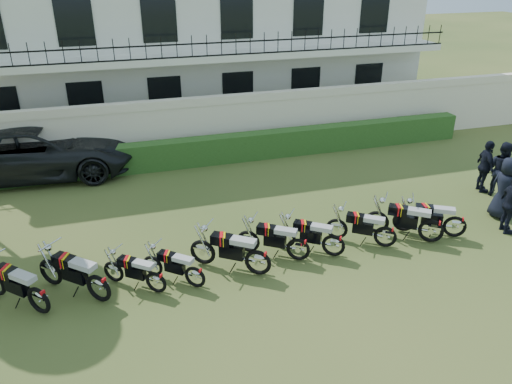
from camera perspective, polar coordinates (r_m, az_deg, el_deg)
ground at (r=12.58m, az=3.27°, el=-8.40°), size 100.00×100.00×0.00m
perimeter_wall at (r=19.07m, az=-4.88°, el=7.56°), size 30.00×0.35×2.30m
hedge at (r=18.78m, az=-1.29°, el=5.19°), size 18.00×0.60×1.00m
building at (r=24.25m, az=-8.29°, el=17.41°), size 20.40×9.60×7.40m
motorcycle_0 at (r=11.72m, az=-23.70°, el=-10.65°), size 1.53×1.48×1.10m
motorcycle_1 at (r=11.62m, az=-17.63°, el=-9.78°), size 1.61×1.50×1.14m
motorcycle_2 at (r=11.63m, az=-11.40°, el=-9.55°), size 1.37×1.12×0.92m
motorcycle_3 at (r=11.66m, az=-7.01°, el=-9.08°), size 1.35×1.16×0.92m
motorcycle_4 at (r=11.93m, az=0.23°, el=-7.38°), size 1.78×1.31×1.15m
motorcycle_5 at (r=12.54m, az=4.88°, el=-5.96°), size 1.65×1.16×1.05m
motorcycle_6 at (r=12.82m, az=8.88°, el=-5.49°), size 1.58×1.19×1.03m
motorcycle_7 at (r=13.48m, az=14.62°, el=-4.42°), size 1.57×1.18×1.02m
motorcycle_8 at (r=14.03m, az=19.45°, el=-3.63°), size 1.72×1.34×1.14m
motorcycle_9 at (r=14.53m, az=21.85°, el=-3.16°), size 1.73×1.07×1.06m
suv at (r=18.80m, az=-23.62°, el=4.32°), size 6.62×3.35×1.79m
officer_2 at (r=15.27m, az=27.14°, el=-1.29°), size 0.68×1.07×1.70m
officer_3 at (r=16.04m, az=26.64°, el=0.39°), size 0.80×1.04×1.88m
officer_4 at (r=17.50m, az=26.25°, el=2.35°), size 0.83×0.99×1.81m
officer_5 at (r=17.63m, az=24.75°, el=2.66°), size 0.68×1.09×1.73m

